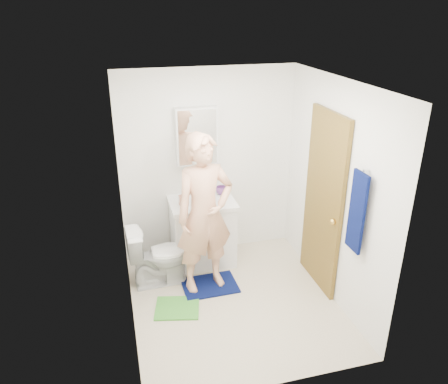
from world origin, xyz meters
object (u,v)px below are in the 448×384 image
Objects in this scene: toilet at (160,255)px; man at (205,214)px; vanity_cabinet at (203,233)px; soap_dispenser at (183,198)px; towel at (357,212)px; toothbrush_cup at (221,190)px; medicine_cabinet at (197,136)px.

man is (0.50, -0.22, 0.57)m from toilet.
vanity_cabinet is 0.60m from soap_dispenser.
toothbrush_cup is (-0.90, 1.62, -0.35)m from towel.
vanity_cabinet reaches higher than toilet.
towel is 4.36× the size of soap_dispenser.
soap_dispenser is (0.34, 0.26, 0.58)m from toilet.
medicine_cabinet is 1.02m from man.
man is at bearing -96.32° from medicine_cabinet.
man is at bearing 143.25° from towel.
soap_dispenser is (-1.42, 1.42, -0.31)m from towel.
towel is at bearing -125.87° from toilet.
toothbrush_cup reaches higher than vanity_cabinet.
vanity_cabinet is at bearing 128.47° from towel.
toilet is 1.11m from toothbrush_cup.
toilet is 5.62× the size of toothbrush_cup.
toilet is at bearing 146.64° from towel.
medicine_cabinet reaches higher than toothbrush_cup.
vanity_cabinet is 0.44× the size of man.
medicine_cabinet is (0.00, 0.22, 1.20)m from vanity_cabinet.
toothbrush_cup is 0.77m from man.
medicine_cabinet is 1.47m from toilet.
soap_dispenser is 0.50m from man.
toothbrush_cup reaches higher than toilet.
towel is at bearing -51.53° from vanity_cabinet.
medicine_cabinet reaches higher than toilet.
soap_dispenser is 0.10× the size of man.
soap_dispenser is 0.56m from toothbrush_cup.
toilet is at bearing -150.94° from vanity_cabinet.
soap_dispenser is at bearing -165.49° from vanity_cabinet.
soap_dispenser is at bearing -54.92° from toilet.
toothbrush_cup is at bearing -17.48° from medicine_cabinet.
towel is 1.89m from toothbrush_cup.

